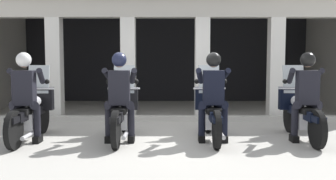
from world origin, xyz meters
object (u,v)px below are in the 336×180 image
object	(u,v)px
motorcycle_far_left	(33,112)
motorcycle_center_right	(213,112)
police_officer_far_left	(27,89)
motorcycle_center_left	(123,112)
motorcycle_far_right	(302,112)
police_officer_center_left	(121,89)
police_officer_center_right	(215,89)
police_officer_far_right	(308,89)

from	to	relation	value
motorcycle_far_left	motorcycle_center_right	distance (m)	3.29
police_officer_far_left	motorcycle_center_left	bearing A→B (deg)	15.84
motorcycle_center_left	motorcycle_far_right	xyz separation A→B (m)	(3.29, 0.03, 0.00)
motorcycle_far_left	police_officer_far_left	size ratio (longest dim) A/B	1.29
motorcycle_center_left	police_officer_center_left	bearing A→B (deg)	-87.30
police_officer_far_left	police_officer_center_right	size ratio (longest dim) A/B	1.00
motorcycle_far_left	police_officer_center_left	world-z (taller)	police_officer_center_left
motorcycle_far_left	motorcycle_center_right	world-z (taller)	same
police_officer_far_left	police_officer_center_right	distance (m)	3.29
police_officer_far_left	motorcycle_center_left	size ratio (longest dim) A/B	0.78
motorcycle_center_left	police_officer_far_right	xyz separation A→B (m)	(3.29, -0.26, 0.44)
motorcycle_center_right	motorcycle_far_right	size ratio (longest dim) A/B	1.00
police_officer_center_left	police_officer_far_right	size ratio (longest dim) A/B	1.00
police_officer_far_left	motorcycle_far_right	xyz separation A→B (m)	(4.93, 0.35, -0.44)
police_officer_far_right	motorcycle_center_right	bearing A→B (deg)	178.45
motorcycle_center_right	motorcycle_center_left	bearing A→B (deg)	-170.27
motorcycle_center_right	police_officer_far_right	size ratio (longest dim) A/B	1.29
motorcycle_far_left	police_officer_far_left	bearing A→B (deg)	-85.51
police_officer_far_left	police_officer_far_right	world-z (taller)	same
motorcycle_center_left	police_officer_far_right	bearing A→B (deg)	-1.52
police_officer_center_left	motorcycle_far_right	xyz separation A→B (m)	(3.29, 0.31, -0.44)
police_officer_far_left	police_officer_center_left	xyz separation A→B (m)	(1.64, 0.04, 0.00)
police_officer_center_left	motorcycle_center_left	bearing A→B (deg)	92.70
police_officer_center_right	motorcycle_far_right	world-z (taller)	police_officer_center_right
motorcycle_far_left	motorcycle_center_left	bearing A→B (deg)	6.11
police_officer_center_right	motorcycle_far_right	xyz separation A→B (m)	(1.64, 0.29, -0.44)
police_officer_far_left	motorcycle_center_right	xyz separation A→B (m)	(3.29, 0.34, -0.44)
motorcycle_far_right	police_officer_far_right	size ratio (longest dim) A/B	1.29
police_officer_far_left	police_officer_center_right	xyz separation A→B (m)	(3.29, 0.06, 0.00)
police_officer_center_left	motorcycle_far_right	world-z (taller)	police_officer_center_left
motorcycle_far_right	motorcycle_center_right	bearing A→B (deg)	-171.75
motorcycle_center_left	motorcycle_far_right	size ratio (longest dim) A/B	1.00
motorcycle_far_left	police_officer_far_left	distance (m)	0.52
motorcycle_center_left	police_officer_center_right	distance (m)	1.72
motorcycle_far_left	motorcycle_center_left	world-z (taller)	same
motorcycle_center_left	police_officer_center_left	size ratio (longest dim) A/B	1.29
motorcycle_center_right	police_officer_far_right	distance (m)	1.72
motorcycle_far_left	motorcycle_far_right	distance (m)	4.93
motorcycle_center_left	police_officer_center_right	xyz separation A→B (m)	(1.64, -0.26, 0.44)
police_officer_center_left	police_officer_far_right	distance (m)	3.29
motorcycle_far_left	police_officer_center_right	size ratio (longest dim) A/B	1.29
motorcycle_center_right	police_officer_far_right	bearing A→B (deg)	-0.67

